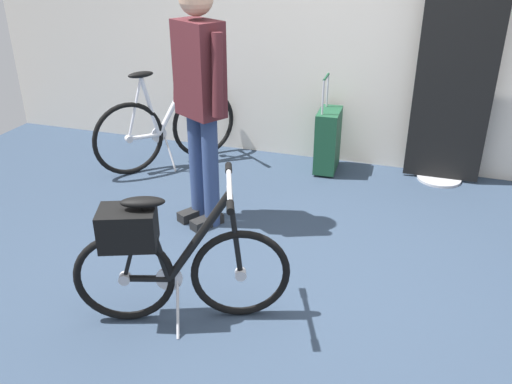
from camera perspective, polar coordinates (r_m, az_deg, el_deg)
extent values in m
plane|color=#2D3D51|center=(3.13, 1.57, -11.10)|extent=(6.87, 6.87, 0.00)
cube|color=silver|center=(4.69, 9.99, 19.23)|extent=(6.87, 0.10, 2.74)
cylinder|color=#B7B7BC|center=(4.78, 18.88, 1.38)|extent=(0.36, 0.36, 0.02)
cube|color=black|center=(4.51, 20.54, 11.94)|extent=(0.60, 0.02, 1.80)
torus|color=black|center=(2.85, -1.64, -8.72)|extent=(0.50, 0.23, 0.53)
cylinder|color=#B7B7BC|center=(2.85, -1.64, -8.72)|extent=(0.07, 0.07, 0.06)
torus|color=black|center=(2.90, -13.80, -8.90)|extent=(0.50, 0.23, 0.53)
cylinder|color=#B7B7BC|center=(2.90, -13.80, -8.90)|extent=(0.07, 0.07, 0.06)
cylinder|color=black|center=(2.89, -11.52, -9.00)|extent=(0.23, 0.12, 0.05)
cylinder|color=black|center=(2.73, -6.16, -4.86)|extent=(0.35, 0.17, 0.51)
cylinder|color=black|center=(2.76, -10.53, -5.41)|extent=(0.14, 0.08, 0.44)
cylinder|color=black|center=(2.89, -11.52, -9.00)|extent=(0.22, 0.11, 0.04)
cylinder|color=black|center=(2.72, -2.21, -4.63)|extent=(0.08, 0.06, 0.48)
cylinder|color=black|center=(2.78, -12.90, -5.33)|extent=(0.15, 0.08, 0.43)
ellipsoid|color=black|center=(2.66, -11.97, -1.06)|extent=(0.24, 0.16, 0.05)
cylinder|color=#B7B7BC|center=(2.60, -2.84, 0.22)|extent=(0.03, 0.03, 0.04)
cylinder|color=#B7B7BC|center=(2.59, -2.85, 0.62)|extent=(0.19, 0.42, 0.03)
cylinder|color=black|center=(2.40, -2.75, -1.62)|extent=(0.07, 0.10, 0.04)
cylinder|color=black|center=(2.79, -2.93, 2.54)|extent=(0.07, 0.10, 0.04)
cylinder|color=#B7B7BC|center=(2.87, -9.21, -9.09)|extent=(0.14, 0.07, 0.14)
cylinder|color=#B7B7BC|center=(2.88, -8.32, -12.26)|extent=(0.09, 0.19, 0.25)
cube|color=black|center=(2.73, -13.46, -3.68)|extent=(0.33, 0.29, 0.20)
torus|color=black|center=(4.94, -5.56, 7.27)|extent=(0.41, 0.52, 0.63)
cylinder|color=#B7B7BC|center=(4.94, -5.56, 7.27)|extent=(0.08, 0.08, 0.06)
torus|color=black|center=(4.66, -13.37, 5.51)|extent=(0.41, 0.52, 0.63)
cylinder|color=#B7B7BC|center=(4.66, -13.37, 5.51)|extent=(0.08, 0.08, 0.06)
cylinder|color=silver|center=(4.71, -11.81, 5.78)|extent=(0.20, 0.24, 0.05)
cylinder|color=silver|center=(4.75, -8.40, 9.83)|extent=(0.29, 0.36, 0.61)
cylinder|color=silver|center=(4.66, -11.19, 8.89)|extent=(0.12, 0.14, 0.53)
cylinder|color=silver|center=(4.71, -11.81, 5.78)|extent=(0.19, 0.23, 0.04)
cylinder|color=silver|center=(4.85, -6.01, 10.38)|extent=(0.08, 0.09, 0.57)
cylinder|color=silver|center=(4.61, -12.77, 8.65)|extent=(0.13, 0.16, 0.51)
ellipsoid|color=black|center=(4.56, -12.17, 12.11)|extent=(0.21, 0.23, 0.05)
cylinder|color=#B7B7BC|center=(4.76, -6.49, 13.84)|extent=(0.03, 0.03, 0.04)
cylinder|color=#B7B7BC|center=(4.76, -6.51, 14.08)|extent=(0.36, 0.29, 0.03)
cylinder|color=black|center=(4.57, -5.15, 13.65)|extent=(0.09, 0.08, 0.04)
cylinder|color=black|center=(4.95, -7.76, 14.47)|extent=(0.09, 0.08, 0.04)
cylinder|color=#B7B7BC|center=(4.76, -10.29, 6.04)|extent=(0.10, 0.12, 0.14)
cylinder|color=#B7B7BC|center=(4.76, -9.12, 4.09)|extent=(0.16, 0.13, 0.29)
cylinder|color=navy|center=(3.80, -6.28, 2.72)|extent=(0.11, 0.11, 0.79)
cube|color=black|center=(3.93, -6.62, -2.30)|extent=(0.20, 0.25, 0.07)
cylinder|color=navy|center=(3.68, -4.83, 1.99)|extent=(0.11, 0.11, 0.79)
cube|color=black|center=(3.82, -5.23, -3.16)|extent=(0.20, 0.25, 0.07)
cube|color=#4C1E23|center=(3.53, -6.06, 12.84)|extent=(0.38, 0.34, 0.61)
cylinder|color=#4C1E23|center=(3.69, -8.22, 13.30)|extent=(0.13, 0.11, 0.51)
cylinder|color=#4C1E23|center=(3.35, -4.12, 12.24)|extent=(0.08, 0.11, 0.51)
cube|color=#19472D|center=(4.65, 7.65, 5.50)|extent=(0.19, 0.37, 0.52)
cylinder|color=#B7B7BC|center=(4.42, 7.14, 9.92)|extent=(0.02, 0.02, 0.28)
cylinder|color=#B7B7BC|center=(4.64, 7.61, 10.66)|extent=(0.02, 0.02, 0.28)
cylinder|color=#19472D|center=(4.50, 7.48, 12.02)|extent=(0.03, 0.23, 0.02)
cylinder|color=black|center=(4.62, 7.88, 1.88)|extent=(0.04, 0.02, 0.04)
cylinder|color=black|center=(4.85, 8.33, 3.04)|extent=(0.04, 0.02, 0.04)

